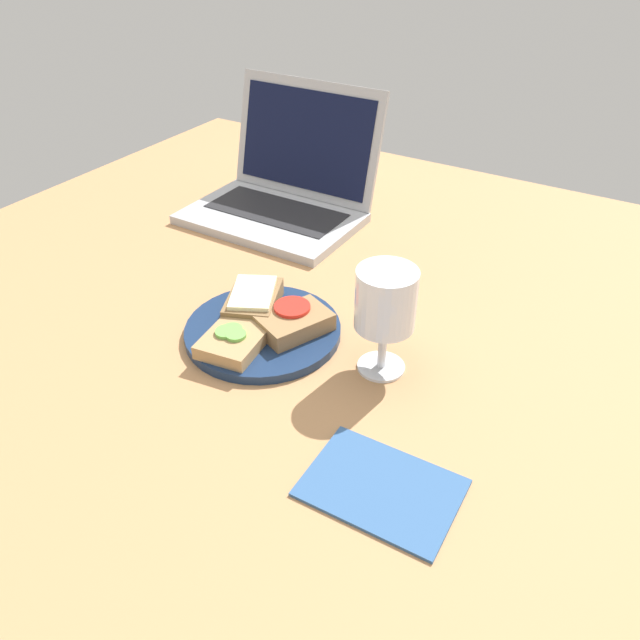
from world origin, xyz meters
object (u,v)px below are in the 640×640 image
(plate, at_px, (263,331))
(wine_glass, at_px, (386,304))
(sandwich_with_cucumber, at_px, (238,336))
(sandwich_with_tomato, at_px, (294,322))
(laptop, at_px, (284,190))
(sandwich_with_cheese, at_px, (254,300))
(napkin, at_px, (381,488))

(plate, distance_m, wine_glass, 0.20)
(sandwich_with_cucumber, bearing_deg, plate, 80.77)
(sandwich_with_tomato, xyz_separation_m, sandwich_with_cucumber, (-0.05, -0.06, -0.00))
(laptop, bearing_deg, sandwich_with_cucumber, -64.37)
(sandwich_with_tomato, distance_m, sandwich_with_cucumber, 0.08)
(sandwich_with_tomato, distance_m, laptop, 0.39)
(plate, bearing_deg, wine_glass, 6.61)
(plate, relative_size, sandwich_with_cheese, 1.81)
(napkin, bearing_deg, wine_glass, 116.85)
(plate, height_order, laptop, laptop)
(sandwich_with_cheese, bearing_deg, sandwich_with_tomato, -8.87)
(sandwich_with_tomato, relative_size, napkin, 0.71)
(plate, distance_m, sandwich_with_cheese, 0.05)
(plate, distance_m, napkin, 0.30)
(wine_glass, height_order, napkin, wine_glass)
(sandwich_with_cheese, relative_size, sandwich_with_cucumber, 0.99)
(plate, bearing_deg, sandwich_with_cucumber, -99.23)
(plate, xyz_separation_m, sandwich_with_cucumber, (-0.01, -0.05, 0.02))
(sandwich_with_cucumber, height_order, laptop, laptop)
(sandwich_with_cucumber, distance_m, wine_glass, 0.21)
(sandwich_with_tomato, bearing_deg, napkin, -38.11)
(laptop, height_order, napkin, laptop)
(plate, relative_size, napkin, 1.37)
(sandwich_with_tomato, height_order, wine_glass, wine_glass)
(sandwich_with_tomato, height_order, napkin, sandwich_with_tomato)
(plate, distance_m, sandwich_with_tomato, 0.05)
(sandwich_with_cucumber, distance_m, laptop, 0.42)
(wine_glass, distance_m, napkin, 0.22)
(sandwich_with_cheese, relative_size, laptop, 0.38)
(sandwich_with_tomato, bearing_deg, wine_glass, 1.46)
(napkin, bearing_deg, sandwich_with_cheese, 148.08)
(sandwich_with_cheese, bearing_deg, napkin, -31.92)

